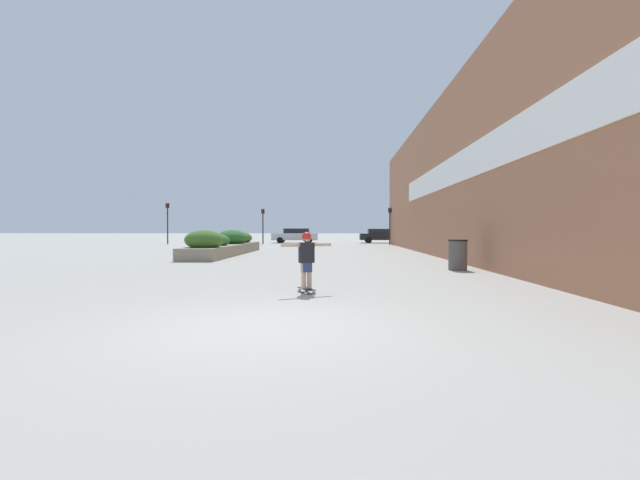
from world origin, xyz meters
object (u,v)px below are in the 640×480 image
object	(u,v)px
car_leftmost	(381,235)
skateboarder	(306,254)
traffic_light_right	(390,219)
skateboard	(307,290)
traffic_light_left	(263,220)
trash_bin	(458,255)
traffic_light_far_left	(167,217)
car_center_left	(295,235)

from	to	relation	value
car_leftmost	skateboarder	bearing A→B (deg)	-8.43
skateboarder	traffic_light_right	distance (m)	30.55
skateboard	car_leftmost	size ratio (longest dim) A/B	0.14
skateboarder	traffic_light_left	xyz separation A→B (m)	(-6.35, 30.98, 1.44)
skateboard	traffic_light_left	bearing A→B (deg)	75.67
skateboard	trash_bin	distance (m)	7.10
trash_bin	car_leftmost	size ratio (longest dim) A/B	0.23
car_leftmost	traffic_light_left	size ratio (longest dim) A/B	1.33
car_leftmost	traffic_light_far_left	xyz separation A→B (m)	(-20.23, -4.37, 1.81)
skateboard	trash_bin	bearing A→B (deg)	22.80
skateboard	skateboarder	distance (m)	0.76
trash_bin	traffic_light_far_left	size ratio (longest dim) A/B	0.27
traffic_light_right	car_leftmost	bearing A→B (deg)	94.33
car_leftmost	traffic_light_left	distance (m)	12.07
trash_bin	car_center_left	size ratio (longest dim) A/B	0.22
trash_bin	car_leftmost	xyz separation A→B (m)	(0.43, 29.12, 0.25)
skateboarder	traffic_light_right	size ratio (longest dim) A/B	0.36
skateboarder	traffic_light_right	world-z (taller)	traffic_light_right
car_center_left	traffic_light_left	size ratio (longest dim) A/B	1.39
skateboard	trash_bin	world-z (taller)	trash_bin
skateboard	traffic_light_far_left	xyz separation A→B (m)	(-15.13, 30.08, 2.50)
skateboarder	traffic_light_far_left	distance (m)	33.71
skateboarder	car_center_left	bearing A→B (deg)	70.07
skateboarder	traffic_light_left	size ratio (longest dim) A/B	0.36
car_leftmost	traffic_light_left	xyz separation A→B (m)	(-11.46, -3.47, 1.51)
trash_bin	traffic_light_left	bearing A→B (deg)	113.26
trash_bin	car_leftmost	distance (m)	29.13
car_center_left	traffic_light_right	xyz separation A→B (m)	(9.03, -4.16, 1.52)
skateboarder	trash_bin	size ratio (longest dim) A/B	1.18
skateboard	traffic_light_left	world-z (taller)	traffic_light_left
car_leftmost	car_center_left	distance (m)	8.70
skateboard	traffic_light_far_left	bearing A→B (deg)	90.78
trash_bin	traffic_light_far_left	distance (m)	31.77
skateboarder	trash_bin	world-z (taller)	skateboarder
skateboarder	car_leftmost	bearing A→B (deg)	55.64
car_center_left	car_leftmost	bearing A→B (deg)	-88.33
trash_bin	car_center_left	xyz separation A→B (m)	(-8.26, 28.87, 0.26)
trash_bin	traffic_light_left	distance (m)	27.98
car_center_left	traffic_light_right	bearing A→B (deg)	-114.74
trash_bin	traffic_light_right	bearing A→B (deg)	88.22
skateboard	car_leftmost	distance (m)	34.83
trash_bin	traffic_light_far_left	xyz separation A→B (m)	(-19.80, 24.75, 2.06)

